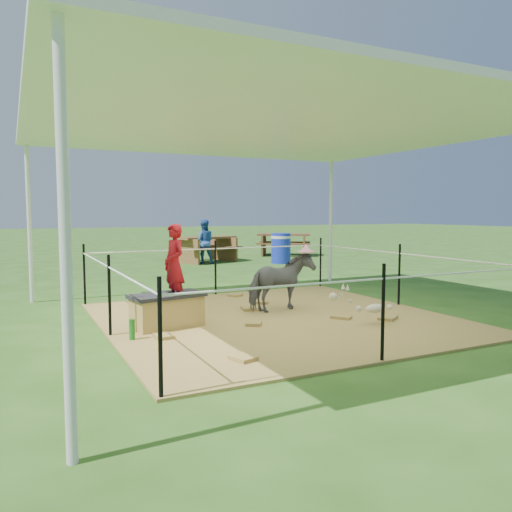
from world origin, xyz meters
name	(u,v)px	position (x,y,z in m)	size (l,w,h in m)	color
ground	(275,320)	(0.00, 0.00, 0.00)	(90.00, 90.00, 0.00)	#2D5919
hay_patch	(275,319)	(0.00, 0.00, 0.01)	(4.60, 4.60, 0.03)	brown
canopy_tent	(276,124)	(0.00, 0.00, 2.69)	(6.30, 6.30, 2.90)	silver
rope_fence	(275,274)	(0.00, 0.00, 0.64)	(4.54, 4.54, 1.00)	black
straw_bale	(167,312)	(-1.51, 0.11, 0.22)	(0.87, 0.43, 0.39)	#AE833F
dark_cloth	(167,295)	(-1.51, 0.11, 0.44)	(0.92, 0.48, 0.05)	black
woman	(174,257)	(-1.41, 0.11, 0.94)	(0.38, 0.25, 1.04)	#AE101A
green_bottle	(132,329)	(-2.06, -0.34, 0.15)	(0.07, 0.07, 0.24)	#19701D
pony	(281,282)	(0.31, 0.39, 0.46)	(0.47, 1.03, 0.87)	#48484C
pink_hat	(281,249)	(0.31, 0.39, 0.96)	(0.27, 0.27, 0.13)	pink
foal	(375,306)	(0.99, -0.94, 0.27)	(0.85, 0.47, 0.47)	beige
trash_barrel	(281,248)	(3.87, 6.79, 0.44)	(0.57, 0.57, 0.89)	#1930C2
picnic_table_near	(205,249)	(2.01, 8.17, 0.38)	(1.84, 1.33, 0.77)	#56361D
picnic_table_far	(284,245)	(5.28, 9.11, 0.38)	(1.82, 1.32, 0.76)	brown
distant_person	(204,242)	(1.80, 7.72, 0.65)	(0.63, 0.49, 1.29)	#305FB4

